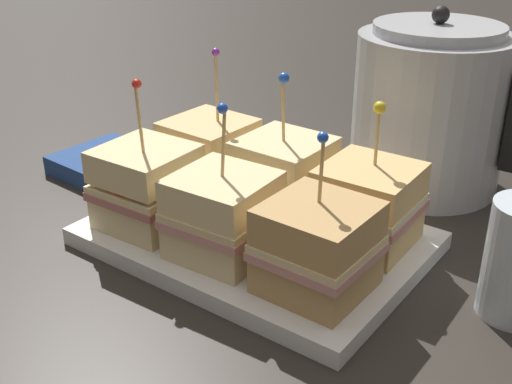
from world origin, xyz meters
The scene contains 10 objects.
ground_plane centered at (0.00, 0.00, 0.00)m, with size 6.00×6.00×0.00m, color #2D2823.
serving_platter centered at (0.00, 0.00, 0.01)m, with size 0.33×0.23×0.02m.
sandwich_front_left centered at (-0.10, -0.05, 0.06)m, with size 0.09×0.09×0.16m.
sandwich_front_center centered at (0.00, -0.05, 0.06)m, with size 0.10×0.10×0.15m.
sandwich_front_right centered at (0.10, -0.05, 0.06)m, with size 0.09×0.09×0.14m.
sandwich_back_left centered at (-0.10, 0.05, 0.06)m, with size 0.09×0.09×0.17m.
sandwich_back_center centered at (0.00, 0.05, 0.06)m, with size 0.09×0.09×0.16m.
sandwich_back_right centered at (0.10, 0.05, 0.06)m, with size 0.09×0.09×0.14m.
kettle_steel centered at (0.07, 0.25, 0.10)m, with size 0.20×0.18×0.22m.
napkin_stack centered at (-0.27, 0.04, 0.01)m, with size 0.12×0.12×0.02m.
Camera 1 is at (0.34, -0.46, 0.34)m, focal length 45.00 mm.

